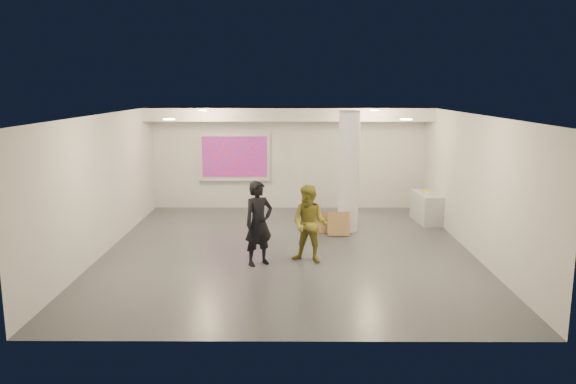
{
  "coord_description": "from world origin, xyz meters",
  "views": [
    {
      "loc": [
        0.06,
        -11.96,
        3.57
      ],
      "look_at": [
        0.0,
        0.4,
        1.25
      ],
      "focal_mm": 35.0,
      "sensor_mm": 36.0,
      "label": 1
    }
  ],
  "objects_px": {
    "projection_screen": "(234,157)",
    "credenza": "(427,208)",
    "man": "(310,224)",
    "column": "(349,172)",
    "woman": "(259,223)"
  },
  "relations": [
    {
      "from": "projection_screen",
      "to": "credenza",
      "type": "height_order",
      "value": "projection_screen"
    },
    {
      "from": "credenza",
      "to": "man",
      "type": "height_order",
      "value": "man"
    },
    {
      "from": "credenza",
      "to": "woman",
      "type": "bearing_deg",
      "value": -143.78
    },
    {
      "from": "man",
      "to": "woman",
      "type": "bearing_deg",
      "value": -150.71
    },
    {
      "from": "man",
      "to": "projection_screen",
      "type": "bearing_deg",
      "value": 130.97
    },
    {
      "from": "column",
      "to": "projection_screen",
      "type": "relative_size",
      "value": 1.43
    },
    {
      "from": "column",
      "to": "woman",
      "type": "relative_size",
      "value": 1.73
    },
    {
      "from": "credenza",
      "to": "woman",
      "type": "relative_size",
      "value": 0.78
    },
    {
      "from": "credenza",
      "to": "column",
      "type": "bearing_deg",
      "value": -161.67
    },
    {
      "from": "woman",
      "to": "man",
      "type": "xyz_separation_m",
      "value": [
        1.04,
        0.18,
        -0.06
      ]
    },
    {
      "from": "projection_screen",
      "to": "credenza",
      "type": "relative_size",
      "value": 1.56
    },
    {
      "from": "projection_screen",
      "to": "credenza",
      "type": "xyz_separation_m",
      "value": [
        5.32,
        -1.72,
        -1.14
      ]
    },
    {
      "from": "woman",
      "to": "man",
      "type": "relative_size",
      "value": 1.07
    },
    {
      "from": "projection_screen",
      "to": "man",
      "type": "relative_size",
      "value": 1.3
    },
    {
      "from": "credenza",
      "to": "woman",
      "type": "height_order",
      "value": "woman"
    }
  ]
}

